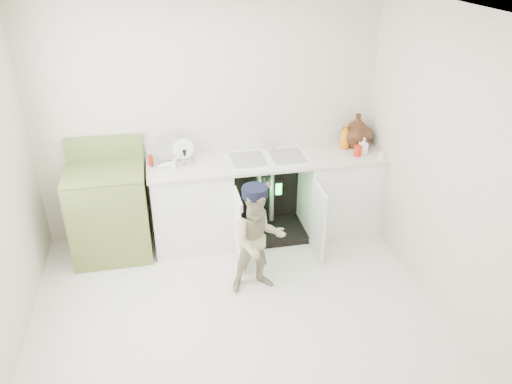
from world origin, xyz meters
TOP-DOWN VIEW (x-y plane):
  - ground at (0.00, 0.00)m, footprint 3.50×3.50m
  - room_shell at (0.00, 0.00)m, footprint 6.00×5.50m
  - counter_run at (0.59, 1.21)m, footprint 2.44×1.02m
  - avocado_stove at (-1.07, 1.18)m, footprint 0.75×0.65m
  - repair_worker at (0.26, 0.31)m, footprint 0.62×0.77m

SIDE VIEW (x-z plane):
  - ground at x=0.00m, z-range 0.00..0.00m
  - counter_run at x=0.59m, z-range -0.15..1.11m
  - avocado_stove at x=-1.07m, z-range -0.10..1.06m
  - repair_worker at x=0.26m, z-range 0.00..1.05m
  - room_shell at x=0.00m, z-range 0.62..1.88m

